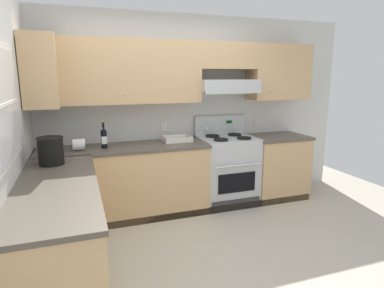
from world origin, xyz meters
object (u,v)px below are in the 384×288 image
(wine_bottle, at_px, (104,137))
(paper_towel_roll, at_px, (79,145))
(bucket, at_px, (51,150))
(bowl, at_px, (177,140))
(stove, at_px, (227,169))

(wine_bottle, xyz_separation_m, paper_towel_roll, (-0.29, -0.03, -0.07))
(bucket, xyz_separation_m, paper_towel_roll, (0.26, 0.57, -0.08))
(wine_bottle, bearing_deg, bucket, -132.56)
(wine_bottle, height_order, bowl, wine_bottle)
(wine_bottle, height_order, bucket, wine_bottle)
(wine_bottle, distance_m, bowl, 0.95)
(wine_bottle, bearing_deg, bowl, 6.06)
(stove, bearing_deg, wine_bottle, -179.64)
(stove, height_order, paper_towel_roll, stove)
(wine_bottle, xyz_separation_m, bowl, (0.94, 0.10, -0.11))
(stove, relative_size, bucket, 4.43)
(bowl, distance_m, bucket, 1.64)
(stove, height_order, bucket, stove)
(bowl, bearing_deg, wine_bottle, -173.94)
(stove, xyz_separation_m, bucket, (-2.18, -0.60, 0.57))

